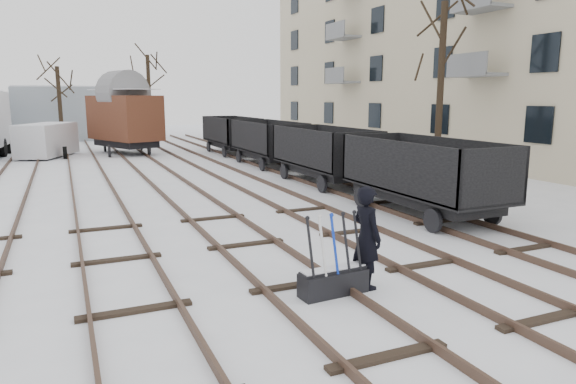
# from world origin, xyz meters

# --- Properties ---
(ground) EXTENTS (120.00, 120.00, 0.00)m
(ground) POSITION_xyz_m (0.00, 0.00, 0.00)
(ground) COLOR white
(ground) RESTS_ON ground
(tracks) EXTENTS (13.90, 52.00, 0.16)m
(tracks) POSITION_xyz_m (-0.00, 13.67, 0.07)
(tracks) COLOR black
(tracks) RESTS_ON ground
(apartment_block) EXTENTS (10.12, 45.00, 16.10)m
(apartment_block) POSITION_xyz_m (19.95, 14.00, 8.05)
(apartment_block) COLOR beige
(apartment_block) RESTS_ON ground
(shed_right) EXTENTS (7.00, 6.00, 4.50)m
(shed_right) POSITION_xyz_m (-4.00, 40.00, 2.25)
(shed_right) COLOR #98A2AB
(shed_right) RESTS_ON ground
(ground_frame) EXTENTS (1.33, 0.51, 1.49)m
(ground_frame) POSITION_xyz_m (0.44, -0.63, 0.28)
(ground_frame) COLOR black
(ground_frame) RESTS_ON ground
(worker) EXTENTS (0.54, 0.76, 1.96)m
(worker) POSITION_xyz_m (1.19, -0.53, 0.98)
(worker) COLOR black
(worker) RESTS_ON ground
(freight_wagon_a) EXTENTS (2.28, 5.69, 2.32)m
(freight_wagon_a) POSITION_xyz_m (6.00, 3.98, 0.89)
(freight_wagon_a) COLOR black
(freight_wagon_a) RESTS_ON ground
(freight_wagon_b) EXTENTS (2.28, 5.69, 2.32)m
(freight_wagon_b) POSITION_xyz_m (6.00, 10.38, 0.89)
(freight_wagon_b) COLOR black
(freight_wagon_b) RESTS_ON ground
(freight_wagon_c) EXTENTS (2.28, 5.69, 2.32)m
(freight_wagon_c) POSITION_xyz_m (6.00, 16.78, 0.89)
(freight_wagon_c) COLOR black
(freight_wagon_c) RESTS_ON ground
(freight_wagon_d) EXTENTS (2.28, 5.69, 2.32)m
(freight_wagon_d) POSITION_xyz_m (6.00, 23.18, 0.89)
(freight_wagon_d) COLOR black
(freight_wagon_d) RESTS_ON ground
(box_van_wagon) EXTENTS (4.62, 6.00, 4.07)m
(box_van_wagon) POSITION_xyz_m (-0.23, 25.87, 2.37)
(box_van_wagon) COLOR black
(box_van_wagon) RESTS_ON ground
(panel_van) EXTENTS (3.66, 5.00, 2.02)m
(panel_van) POSITION_xyz_m (-4.80, 25.79, 1.05)
(panel_van) COLOR silver
(panel_van) RESTS_ON ground
(tree_near) EXTENTS (0.30, 0.30, 7.68)m
(tree_near) POSITION_xyz_m (11.74, 10.24, 3.84)
(tree_near) COLOR black
(tree_near) RESTS_ON ground
(tree_far_left) EXTENTS (0.30, 0.30, 5.84)m
(tree_far_left) POSITION_xyz_m (-3.94, 34.21, 2.92)
(tree_far_left) COLOR black
(tree_far_left) RESTS_ON ground
(tree_far_right) EXTENTS (0.30, 0.30, 6.90)m
(tree_far_right) POSITION_xyz_m (2.71, 34.50, 3.45)
(tree_far_right) COLOR black
(tree_far_right) RESTS_ON ground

